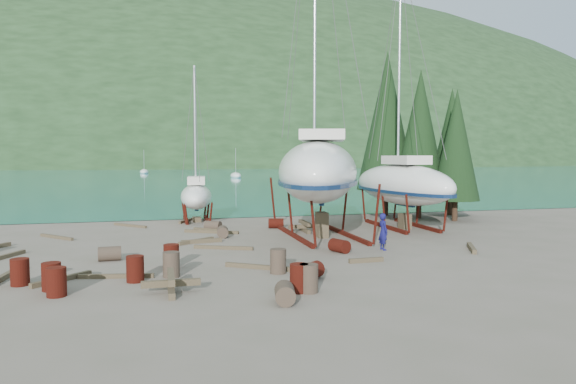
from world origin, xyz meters
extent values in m
plane|color=#615B4D|center=(0.00, 0.00, 0.00)|extent=(600.00, 600.00, 0.00)
plane|color=#1C6E8C|center=(0.00, 315.00, 0.01)|extent=(700.00, 700.00, 0.00)
ellipsoid|color=#1C3219|center=(0.00, 320.00, 0.00)|extent=(800.00, 360.00, 110.00)
cube|color=beige|center=(-60.00, 190.00, 2.00)|extent=(6.00, 5.00, 4.00)
cube|color=#A54C2D|center=(-60.00, 190.00, 4.80)|extent=(6.60, 5.60, 1.60)
cube|color=beige|center=(-20.00, 190.00, 2.00)|extent=(6.00, 5.00, 4.00)
cube|color=#A54C2D|center=(-20.00, 190.00, 4.80)|extent=(6.60, 5.60, 1.60)
cube|color=beige|center=(30.00, 190.00, 2.00)|extent=(6.00, 5.00, 4.00)
cube|color=#A54C2D|center=(30.00, 190.00, 4.80)|extent=(6.60, 5.60, 1.60)
cylinder|color=black|center=(12.50, 12.00, 0.80)|extent=(0.36, 0.36, 1.60)
cone|color=black|center=(12.50, 12.00, 5.80)|extent=(3.60, 3.60, 8.40)
cylinder|color=black|center=(14.00, 10.00, 0.68)|extent=(0.36, 0.36, 1.36)
cone|color=black|center=(14.00, 10.00, 4.93)|extent=(3.06, 3.06, 7.14)
cylinder|color=black|center=(11.00, 14.00, 0.92)|extent=(0.36, 0.36, 1.84)
cone|color=black|center=(11.00, 14.00, 6.67)|extent=(4.14, 4.14, 9.66)
cylinder|color=black|center=(15.50, 13.00, 0.72)|extent=(0.36, 0.36, 1.44)
cone|color=black|center=(15.50, 13.00, 5.22)|extent=(3.24, 3.24, 7.56)
ellipsoid|color=white|center=(10.00, 80.00, 0.38)|extent=(2.00, 5.00, 1.40)
cylinder|color=silver|center=(10.00, 80.00, 3.23)|extent=(0.08, 0.08, 5.00)
ellipsoid|color=white|center=(-8.00, 110.00, 0.38)|extent=(2.00, 5.00, 1.40)
cylinder|color=silver|center=(-8.00, 110.00, 3.23)|extent=(0.08, 0.08, 5.00)
ellipsoid|color=white|center=(3.52, 6.32, 3.40)|extent=(8.09, 14.18, 3.18)
cube|color=#0D2041|center=(3.52, 5.64, 2.27)|extent=(1.01, 2.40, 1.00)
cube|color=silver|center=(3.52, 5.64, 5.24)|extent=(3.37, 4.57, 0.50)
cube|color=#51150E|center=(2.13, 6.32, 0.10)|extent=(0.18, 7.49, 0.20)
cube|color=#51150E|center=(4.91, 6.32, 0.10)|extent=(0.18, 7.49, 0.20)
cube|color=brown|center=(3.52, 5.64, 0.66)|extent=(0.50, 0.80, 1.32)
ellipsoid|color=white|center=(9.22, 8.09, 2.55)|extent=(3.41, 10.16, 2.37)
cube|color=#0D2041|center=(9.22, 7.58, 1.82)|extent=(0.34, 1.81, 1.00)
cube|color=silver|center=(9.22, 7.58, 3.99)|extent=(1.75, 3.08, 0.50)
cylinder|color=silver|center=(9.22, 8.59, 9.85)|extent=(0.14, 0.14, 12.03)
cube|color=#51150E|center=(8.20, 8.09, 0.10)|extent=(0.18, 5.51, 0.20)
cube|color=#51150E|center=(10.24, 8.09, 0.10)|extent=(0.18, 5.51, 0.20)
cube|color=brown|center=(9.22, 7.58, 0.43)|extent=(0.50, 0.80, 0.87)
ellipsoid|color=white|center=(-2.29, 14.00, 1.60)|extent=(2.52, 6.39, 1.60)
cube|color=#0D2041|center=(-2.29, 13.69, 1.25)|extent=(0.35, 1.14, 1.00)
cube|color=silver|center=(-2.29, 13.69, 2.66)|extent=(1.24, 1.96, 0.50)
cylinder|color=silver|center=(-2.29, 14.31, 6.25)|extent=(0.14, 0.14, 7.49)
cube|color=#51150E|center=(-2.97, 14.00, 0.10)|extent=(0.18, 3.43, 0.20)
cube|color=#51150E|center=(-1.60, 14.00, 0.10)|extent=(0.18, 3.43, 0.20)
cube|color=brown|center=(-2.29, 13.69, 0.15)|extent=(0.50, 0.80, 0.30)
imported|color=#121250|center=(5.09, 1.59, 0.83)|extent=(0.42, 0.62, 1.65)
cylinder|color=#51150E|center=(-7.93, -2.29, 0.44)|extent=(0.58, 0.58, 0.88)
cylinder|color=#2D2823|center=(-1.18, -5.46, 0.29)|extent=(0.74, 0.97, 0.58)
cylinder|color=#51150E|center=(1.98, 9.54, 0.29)|extent=(0.99, 0.78, 0.58)
cylinder|color=#2D2823|center=(-0.51, -1.73, 0.44)|extent=(0.58, 0.58, 0.88)
cylinder|color=#51150E|center=(2.98, 1.49, 0.29)|extent=(0.87, 1.03, 0.58)
cylinder|color=#51150E|center=(-0.46, -4.38, 0.44)|extent=(0.58, 0.58, 0.88)
cylinder|color=#51150E|center=(-9.05, -1.36, 0.44)|extent=(0.58, 0.58, 0.88)
cylinder|color=#2D2823|center=(-1.71, 9.26, 0.29)|extent=(1.05, 0.96, 0.58)
cylinder|color=#51150E|center=(-5.44, -1.79, 0.44)|extent=(0.58, 0.58, 0.88)
cylinder|color=#2D2823|center=(-1.46, 6.90, 0.29)|extent=(0.68, 0.94, 0.58)
cylinder|color=#51150E|center=(0.37, -2.91, 0.29)|extent=(1.04, 1.02, 0.58)
cylinder|color=#51150E|center=(-7.65, -3.07, 0.44)|extent=(0.58, 0.58, 0.88)
cylinder|color=#51150E|center=(-4.21, 0.21, 0.44)|extent=(0.58, 0.58, 0.88)
cylinder|color=#2D2823|center=(-6.58, 2.08, 0.29)|extent=(0.91, 0.63, 0.58)
cylinder|color=#2D2823|center=(-4.25, -1.38, 0.44)|extent=(0.58, 0.58, 0.88)
cylinder|color=#2D2823|center=(-0.18, -4.49, 0.44)|extent=(0.58, 0.58, 0.88)
cube|color=brown|center=(-6.33, 12.33, 0.07)|extent=(1.98, 2.01, 0.14)
cube|color=brown|center=(8.93, 0.57, 0.10)|extent=(1.15, 1.99, 0.19)
cube|color=brown|center=(-6.10, -1.09, 0.07)|extent=(2.55, 0.63, 0.15)
cube|color=brown|center=(-2.89, 5.60, 0.09)|extent=(1.83, 1.41, 0.17)
cube|color=brown|center=(-1.04, -0.89, 0.08)|extent=(2.37, 1.68, 0.16)
cube|color=brown|center=(-1.89, 9.06, 0.10)|extent=(1.76, 1.50, 0.19)
cube|color=brown|center=(3.30, -0.74, 0.09)|extent=(1.47, 0.25, 0.17)
cube|color=brown|center=(-2.65, 5.44, 0.09)|extent=(1.99, 0.48, 0.19)
cube|color=brown|center=(-2.87, 13.95, 0.08)|extent=(1.23, 2.28, 0.15)
cube|color=brown|center=(-1.88, 8.52, 0.08)|extent=(2.85, 1.58, 0.16)
cube|color=brown|center=(-1.84, 3.51, 0.08)|extent=(2.58, 1.29, 0.15)
cube|color=brown|center=(-7.83, -1.15, 0.08)|extent=(1.72, 1.70, 0.17)
cube|color=brown|center=(-9.81, -0.50, 0.09)|extent=(0.57, 3.07, 0.18)
cube|color=brown|center=(-9.75, 8.67, 0.07)|extent=(1.92, 2.06, 0.15)
cube|color=brown|center=(-10.88, 3.47, 0.08)|extent=(1.24, 2.50, 0.16)
cube|color=brown|center=(-4.31, -3.49, 0.10)|extent=(0.20, 1.80, 0.20)
cube|color=brown|center=(-4.31, -3.49, 0.30)|extent=(1.80, 0.20, 0.20)
cube|color=brown|center=(-4.31, -3.49, 0.50)|extent=(0.20, 1.80, 0.20)
cube|color=brown|center=(3.21, 7.78, 0.10)|extent=(0.20, 1.80, 0.20)
cube|color=brown|center=(3.21, 7.78, 0.30)|extent=(1.80, 0.20, 0.20)
cube|color=brown|center=(3.21, 7.78, 0.50)|extent=(0.20, 1.80, 0.20)
camera|label=1|loc=(-4.63, -19.44, 4.20)|focal=32.00mm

